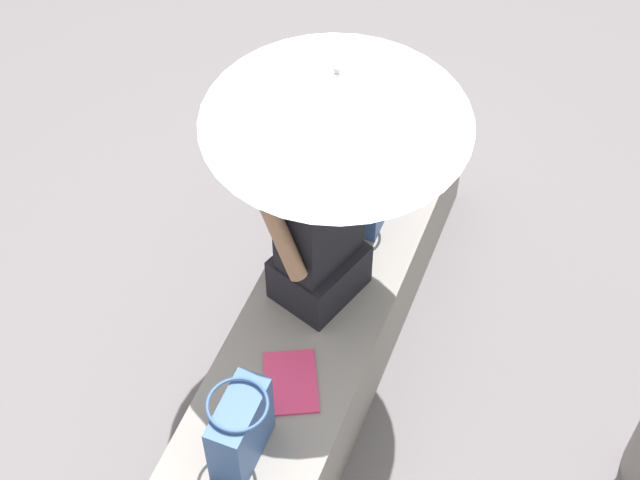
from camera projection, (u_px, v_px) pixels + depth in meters
ground_plane at (321, 362)px, 4.34m from camera, size 14.00×14.00×0.00m
stone_bench at (321, 332)px, 4.16m from camera, size 2.36×0.56×0.46m
person_seated at (319, 227)px, 3.73m from camera, size 0.51×0.37×0.90m
parasol at (337, 97)px, 3.25m from camera, size 0.95×0.95×1.16m
handbag_black at (392, 143)px, 4.32m from camera, size 0.21×0.18×0.37m
tote_bag_canvas at (241, 429)px, 3.42m from camera, size 0.29×0.22×0.35m
shoulder_bag_spare at (371, 189)px, 4.15m from camera, size 0.27×0.20×0.35m
magazine at (291, 382)px, 3.73m from camera, size 0.34×0.30×0.01m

